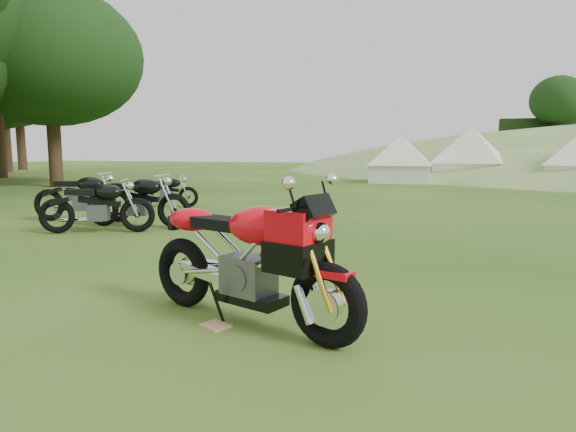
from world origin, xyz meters
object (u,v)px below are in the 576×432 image
(vintage_moto_a, at_px, (82,195))
(vintage_moto_b, at_px, (137,199))
(tent_mid, at_px, (471,155))
(tent_left, at_px, (401,158))
(vintage_moto_c, at_px, (97,205))
(vintage_moto_d, at_px, (166,190))
(sport_motorcycle, at_px, (246,249))
(plywood_board, at_px, (216,325))

(vintage_moto_a, relative_size, vintage_moto_b, 1.00)
(vintage_moto_a, relative_size, tent_mid, 0.69)
(vintage_moto_a, xyz_separation_m, tent_left, (5.16, 16.11, 0.65))
(vintage_moto_c, relative_size, tent_mid, 0.65)
(vintage_moto_a, relative_size, vintage_moto_d, 1.23)
(vintage_moto_a, bearing_deg, sport_motorcycle, -50.08)
(plywood_board, distance_m, vintage_moto_c, 5.74)
(sport_motorcycle, height_order, tent_left, tent_left)
(plywood_board, distance_m, vintage_moto_a, 7.47)
(vintage_moto_b, distance_m, vintage_moto_c, 0.86)
(vintage_moto_c, xyz_separation_m, vintage_moto_d, (-1.18, 4.11, -0.07))
(plywood_board, relative_size, tent_left, 0.08)
(vintage_moto_c, bearing_deg, vintage_moto_b, 43.79)
(vintage_moto_b, relative_size, vintage_moto_c, 1.07)
(vintage_moto_b, bearing_deg, tent_left, 70.69)
(sport_motorcycle, distance_m, tent_mid, 22.67)
(vintage_moto_d, xyz_separation_m, tent_left, (4.99, 13.11, 0.76))
(vintage_moto_c, xyz_separation_m, tent_left, (3.82, 17.22, 0.69))
(vintage_moto_d, bearing_deg, vintage_moto_b, -78.39)
(vintage_moto_a, bearing_deg, vintage_moto_b, -22.70)
(vintage_moto_a, bearing_deg, plywood_board, -52.14)
(vintage_moto_c, bearing_deg, vintage_moto_d, 81.22)
(vintage_moto_c, relative_size, tent_left, 0.72)
(plywood_board, xyz_separation_m, vintage_moto_b, (-4.05, 4.48, 0.56))
(vintage_moto_c, distance_m, vintage_moto_d, 4.27)
(plywood_board, bearing_deg, sport_motorcycle, 34.64)
(plywood_board, bearing_deg, tent_left, 91.50)
(vintage_moto_d, relative_size, tent_left, 0.62)
(vintage_moto_b, bearing_deg, vintage_moto_d, 107.01)
(plywood_board, xyz_separation_m, tent_mid, (2.75, 22.67, 1.35))
(vintage_moto_c, distance_m, tent_mid, 20.30)
(tent_left, bearing_deg, vintage_moto_a, -109.47)
(vintage_moto_a, distance_m, vintage_moto_c, 1.74)
(sport_motorcycle, xyz_separation_m, vintage_moto_b, (-4.28, 4.32, -0.10))
(vintage_moto_d, bearing_deg, sport_motorcycle, -65.55)
(sport_motorcycle, xyz_separation_m, vintage_moto_c, (-4.60, 3.52, -0.14))
(sport_motorcycle, relative_size, vintage_moto_d, 1.27)
(plywood_board, distance_m, vintage_moto_d, 9.57)
(vintage_moto_a, height_order, vintage_moto_c, vintage_moto_a)
(vintage_moto_a, relative_size, tent_left, 0.77)
(vintage_moto_a, bearing_deg, vintage_moto_c, -51.78)
(plywood_board, bearing_deg, vintage_moto_b, 132.11)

